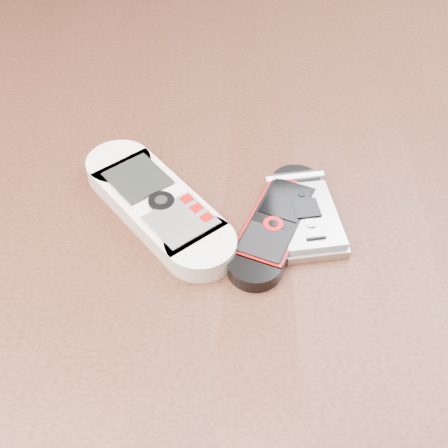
# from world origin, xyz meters

# --- Properties ---
(table) EXTENTS (1.20, 0.80, 0.75)m
(table) POSITION_xyz_m (0.00, 0.00, 0.64)
(table) COLOR black
(table) RESTS_ON ground
(nokia_white) EXTENTS (0.15, 0.16, 0.02)m
(nokia_white) POSITION_xyz_m (-0.05, 0.02, 0.76)
(nokia_white) COLOR white
(nokia_white) RESTS_ON table
(nokia_black_red) EXTENTS (0.09, 0.14, 0.01)m
(nokia_black_red) POSITION_xyz_m (0.05, 0.00, 0.76)
(nokia_black_red) COLOR black
(nokia_black_red) RESTS_ON table
(motorola_razr) EXTENTS (0.06, 0.10, 0.01)m
(motorola_razr) POSITION_xyz_m (0.07, 0.01, 0.76)
(motorola_razr) COLOR #BBBBBF
(motorola_razr) RESTS_ON table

